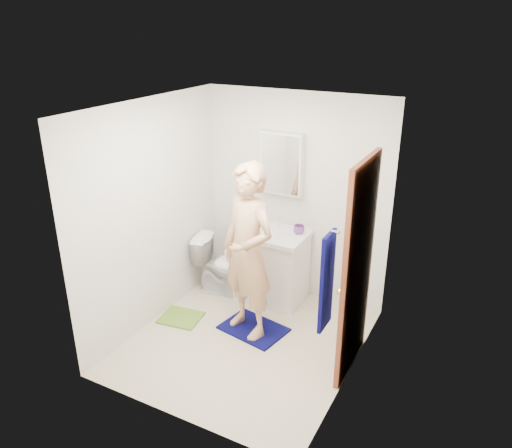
{
  "coord_description": "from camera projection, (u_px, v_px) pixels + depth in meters",
  "views": [
    {
      "loc": [
        2.1,
        -3.76,
        3.11
      ],
      "look_at": [
        -0.01,
        0.25,
        1.22
      ],
      "focal_mm": 35.0,
      "sensor_mm": 36.0,
      "label": 1
    }
  ],
  "objects": [
    {
      "name": "towel_hook",
      "position": [
        335.0,
        232.0,
        3.6
      ],
      "size": [
        0.06,
        0.02,
        0.02
      ],
      "primitive_type": "cylinder",
      "rotation": [
        0.0,
        1.57,
        0.0
      ],
      "color": "silver",
      "rests_on": "wall_right"
    },
    {
      "name": "floor",
      "position": [
        246.0,
        342.0,
        5.17
      ],
      "size": [
        2.2,
        2.4,
        0.02
      ],
      "primitive_type": "cube",
      "color": "beige",
      "rests_on": "ground"
    },
    {
      "name": "toilet",
      "position": [
        224.0,
        265.0,
        5.97
      ],
      "size": [
        0.77,
        0.53,
        0.72
      ],
      "primitive_type": "imported",
      "rotation": [
        0.0,
        0.0,
        1.76
      ],
      "color": "white",
      "rests_on": "floor"
    },
    {
      "name": "wall_front",
      "position": [
        166.0,
        293.0,
        3.72
      ],
      "size": [
        2.2,
        0.02,
        2.4
      ],
      "primitive_type": "cube",
      "color": "silver",
      "rests_on": "ground"
    },
    {
      "name": "bath_mat",
      "position": [
        254.0,
        329.0,
        5.36
      ],
      "size": [
        0.74,
        0.59,
        0.02
      ],
      "primitive_type": "cube",
      "rotation": [
        0.0,
        0.0,
        -0.19
      ],
      "color": "#07084A",
      "rests_on": "floor"
    },
    {
      "name": "vanity_cabinet",
      "position": [
        272.0,
        267.0,
        5.83
      ],
      "size": [
        0.75,
        0.55,
        0.8
      ],
      "primitive_type": "cube",
      "color": "white",
      "rests_on": "floor"
    },
    {
      "name": "wall_back",
      "position": [
        296.0,
        197.0,
        5.7
      ],
      "size": [
        2.2,
        0.02,
        2.4
      ],
      "primitive_type": "cube",
      "color": "silver",
      "rests_on": "ground"
    },
    {
      "name": "towel",
      "position": [
        327.0,
        282.0,
        3.78
      ],
      "size": [
        0.03,
        0.24,
        0.8
      ],
      "primitive_type": "cube",
      "color": "#07084A",
      "rests_on": "wall_right"
    },
    {
      "name": "green_rug",
      "position": [
        181.0,
        318.0,
        5.55
      ],
      "size": [
        0.48,
        0.42,
        0.02
      ],
      "primitive_type": "cube",
      "rotation": [
        0.0,
        0.0,
        0.14
      ],
      "color": "olive",
      "rests_on": "floor"
    },
    {
      "name": "medicine_cabinet",
      "position": [
        282.0,
        163.0,
        5.55
      ],
      "size": [
        0.5,
        0.12,
        0.7
      ],
      "primitive_type": "cube",
      "color": "white",
      "rests_on": "wall_back"
    },
    {
      "name": "man",
      "position": [
        248.0,
        252.0,
        4.97
      ],
      "size": [
        0.78,
        0.65,
        1.84
      ],
      "primitive_type": "imported",
      "rotation": [
        0.0,
        0.0,
        -0.37
      ],
      "color": "tan",
      "rests_on": "bath_mat"
    },
    {
      "name": "wall_left",
      "position": [
        151.0,
        215.0,
        5.19
      ],
      "size": [
        0.02,
        2.4,
        2.4
      ],
      "primitive_type": "cube",
      "color": "silver",
      "rests_on": "ground"
    },
    {
      "name": "door",
      "position": [
        357.0,
        270.0,
        4.44
      ],
      "size": [
        0.05,
        0.8,
        2.05
      ],
      "primitive_type": "cube",
      "color": "brown",
      "rests_on": "ground"
    },
    {
      "name": "mirror_panel",
      "position": [
        280.0,
        165.0,
        5.5
      ],
      "size": [
        0.46,
        0.01,
        0.66
      ],
      "primitive_type": "cube",
      "color": "white",
      "rests_on": "wall_back"
    },
    {
      "name": "sink_basin",
      "position": [
        272.0,
        233.0,
        5.66
      ],
      "size": [
        0.4,
        0.4,
        0.03
      ],
      "primitive_type": "cylinder",
      "color": "white",
      "rests_on": "countertop"
    },
    {
      "name": "wall_right",
      "position": [
        359.0,
        260.0,
        4.23
      ],
      "size": [
        0.02,
        2.4,
        2.4
      ],
      "primitive_type": "cube",
      "color": "silver",
      "rests_on": "ground"
    },
    {
      "name": "soap_dispenser",
      "position": [
        252.0,
        221.0,
        5.72
      ],
      "size": [
        0.11,
        0.11,
        0.18
      ],
      "primitive_type": "imported",
      "rotation": [
        0.0,
        0.0,
        -0.36
      ],
      "color": "#BA5D57",
      "rests_on": "countertop"
    },
    {
      "name": "toothbrush_cup",
      "position": [
        299.0,
        230.0,
        5.6
      ],
      "size": [
        0.16,
        0.16,
        0.1
      ],
      "primitive_type": "imported",
      "rotation": [
        0.0,
        0.0,
        -0.41
      ],
      "color": "#764394",
      "rests_on": "countertop"
    },
    {
      "name": "faucet",
      "position": [
        279.0,
        222.0,
        5.78
      ],
      "size": [
        0.03,
        0.03,
        0.12
      ],
      "primitive_type": "cylinder",
      "color": "silver",
      "rests_on": "countertop"
    },
    {
      "name": "countertop",
      "position": [
        272.0,
        234.0,
        5.67
      ],
      "size": [
        0.79,
        0.59,
        0.05
      ],
      "primitive_type": "cube",
      "color": "white",
      "rests_on": "vanity_cabinet"
    },
    {
      "name": "ceiling",
      "position": [
        243.0,
        105.0,
        4.25
      ],
      "size": [
        2.2,
        2.4,
        0.02
      ],
      "primitive_type": "cube",
      "color": "white",
      "rests_on": "ground"
    },
    {
      "name": "door_knob",
      "position": [
        341.0,
        292.0,
        4.23
      ],
      "size": [
        0.07,
        0.07,
        0.07
      ],
      "primitive_type": "sphere",
      "color": "gold",
      "rests_on": "door"
    }
  ]
}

